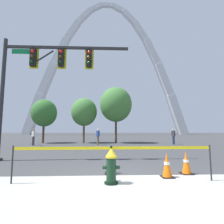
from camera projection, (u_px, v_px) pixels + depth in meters
name	position (u px, v px, depth m)	size (l,w,h in m)	color
ground_plane	(122.00, 179.00, 4.92)	(240.00, 240.00, 0.00)	#3D3D3F
fire_hydrant	(111.00, 166.00, 4.53)	(0.46, 0.48, 0.99)	black
caution_tape_barrier	(114.00, 157.00, 4.68)	(5.47, 0.11, 1.00)	#232326
traffic_cone_by_hydrant	(167.00, 165.00, 5.12)	(0.36, 0.36, 0.73)	black
traffic_cone_mid_sidewalk	(186.00, 163.00, 5.53)	(0.36, 0.36, 0.73)	black
traffic_cone_curb_edge	(110.00, 162.00, 5.59)	(0.36, 0.36, 0.73)	black
traffic_signal_gantry	(39.00, 73.00, 8.50)	(6.42, 0.44, 6.00)	#232326
monument_arch	(107.00, 74.00, 64.81)	(60.12, 2.91, 52.28)	silver
tree_far_left	(44.00, 113.00, 19.73)	(2.87, 2.87, 5.02)	#473323
tree_left_mid	(84.00, 112.00, 20.02)	(2.99, 2.99, 5.23)	brown
tree_center_left	(116.00, 105.00, 19.99)	(3.71, 3.71, 6.50)	#473323
pedestrian_walking_left	(98.00, 137.00, 16.92)	(0.35, 0.39, 1.59)	brown
pedestrian_standing_center	(173.00, 136.00, 17.62)	(0.35, 0.39, 1.59)	#232847
pedestrian_walking_right	(33.00, 137.00, 16.41)	(0.39, 0.37, 1.59)	#38383D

